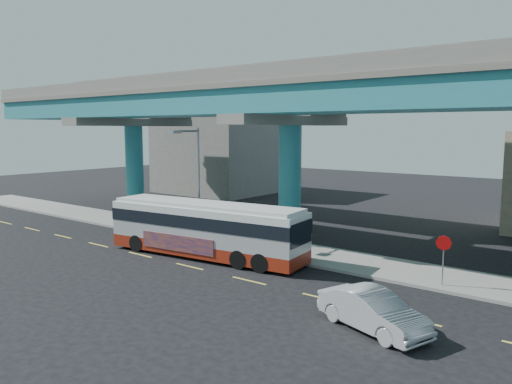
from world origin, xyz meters
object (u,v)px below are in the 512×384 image
Objects in this scene: stop_sign at (443,250)px; parked_car at (154,216)px; transit_bus at (206,227)px; sedan at (373,311)px; street_lamp at (192,168)px.

parked_car is at bearing -174.18° from stop_sign.
sedan is at bearing -24.71° from transit_bus.
parked_car reaches higher than sedan.
street_lamp is (-14.59, 5.60, 4.07)m from sedan.
transit_bus is at bearing -96.00° from parked_car.
sedan is 1.06× the size of parked_car.
sedan is 0.65× the size of street_lamp.
transit_bus is 2.64× the size of sedan.
parked_car is 1.90× the size of stop_sign.
street_lamp reaches higher than parked_car.
street_lamp is (6.17, -2.16, 3.95)m from parked_car.
stop_sign is (15.04, 0.72, -3.01)m from street_lamp.
sedan is 22.16m from parked_car.
stop_sign reaches higher than parked_car.
stop_sign is (21.21, -1.44, 0.94)m from parked_car.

